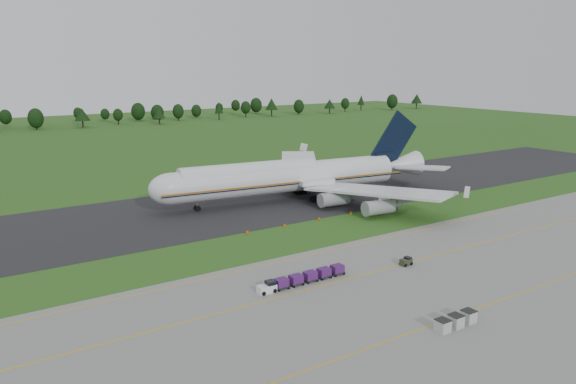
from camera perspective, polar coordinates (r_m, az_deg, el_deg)
ground at (r=103.96m, az=-1.81°, el=-5.14°), size 600.00×600.00×0.00m
apron at (r=79.00m, az=11.57°, el=-11.37°), size 300.00×52.00×0.06m
taxiway at (r=127.68m, az=-8.46°, el=-1.84°), size 300.00×40.00×0.08m
apron_markings at (r=83.62m, az=8.13°, el=-9.81°), size 300.00×30.20×0.01m
aircraft at (r=134.87m, az=0.39°, el=1.62°), size 73.33×70.71×20.52m
baggage_train at (r=84.69m, az=1.37°, el=-8.77°), size 15.27×1.62×1.56m
utility_cart at (r=94.19m, az=11.89°, el=-6.99°), size 1.97×1.36×1.07m
uld_row at (r=74.69m, az=16.69°, el=-12.43°), size 6.43×1.63×1.61m
edge_markers at (r=115.84m, az=1.45°, el=-3.11°), size 26.52×0.30×0.60m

